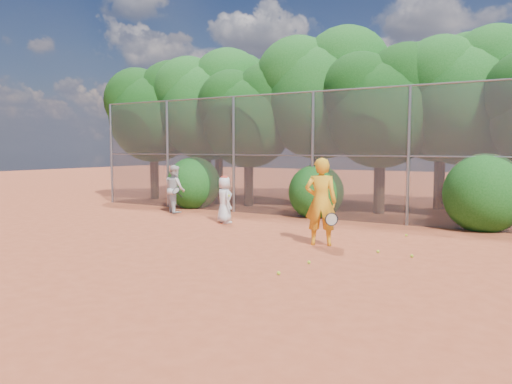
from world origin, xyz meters
The scene contains 22 objects.
ground centered at (0.00, 0.00, 0.00)m, with size 80.00×80.00×0.00m, color #A54225.
fence_back centered at (-0.12, 6.00, 2.05)m, with size 20.05×0.09×4.03m.
tree_0 centered at (-9.44, 8.04, 3.93)m, with size 4.38×3.81×6.00m.
tree_1 centered at (-6.94, 8.54, 4.16)m, with size 4.64×4.03×6.35m.
tree_2 centered at (-4.45, 7.83, 3.58)m, with size 3.99×3.47×5.47m.
tree_3 centered at (-1.94, 8.84, 4.40)m, with size 4.89×4.26×6.70m.
tree_4 centered at (0.55, 8.24, 3.76)m, with size 4.19×3.64×5.73m.
tree_5 centered at (3.06, 9.04, 4.05)m, with size 4.51×3.92×6.17m.
tree_9 centered at (-7.94, 10.84, 4.34)m, with size 4.83×4.20×6.62m.
tree_10 centered at (-2.93, 11.05, 4.63)m, with size 5.15×4.48×7.06m.
tree_11 centered at (2.06, 10.64, 4.16)m, with size 4.64×4.03×6.35m.
bush_0 centered at (-6.00, 6.30, 1.00)m, with size 2.00×2.00×2.00m, color #124B14.
bush_1 centered at (-1.00, 6.30, 0.90)m, with size 1.80×1.80×1.80m, color #124B14.
bush_2 centered at (4.00, 6.30, 1.10)m, with size 2.20×2.20×2.20m, color #124B14.
player_yellow centered at (1.04, 2.00, 1.01)m, with size 0.91×0.72×2.02m.
player_teen centered at (-2.81, 3.68, 0.70)m, with size 0.81×0.75×1.42m.
player_white centered at (-5.62, 4.77, 0.82)m, with size 1.01×0.94×1.65m.
ball_0 centered at (2.45, 1.80, 0.03)m, with size 0.07×0.07×0.07m, color #B3D126.
ball_1 centered at (3.18, 1.73, 0.03)m, with size 0.07×0.07×0.07m, color #B3D126.
ball_2 centered at (1.50, -0.91, 0.03)m, with size 0.07×0.07×0.07m, color #B3D126.
ball_4 centered at (1.61, 0.13, 0.03)m, with size 0.07×0.07×0.07m, color #B3D126.
ball_5 centered at (2.46, 4.15, 0.03)m, with size 0.07×0.07×0.07m, color #B3D126.
Camera 1 is at (5.59, -8.52, 2.24)m, focal length 35.00 mm.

